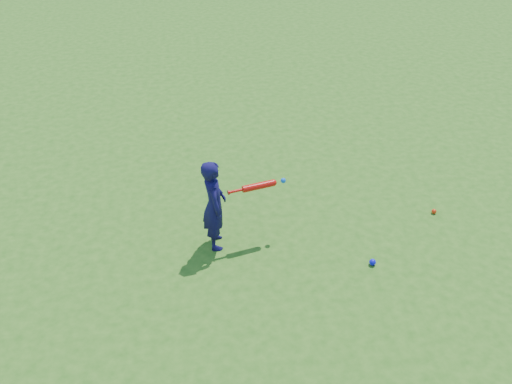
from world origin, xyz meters
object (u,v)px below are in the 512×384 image
Objects in this scene: child at (214,205)px; ground_ball_red at (434,211)px; bat_swing at (261,185)px; ground_ball_blue at (373,262)px.

child reaches higher than ground_ball_red.
ground_ball_red is 0.09× the size of bat_swing.
ground_ball_blue is 0.11× the size of bat_swing.
ground_ball_red is at bearing 38.56° from ground_ball_blue.
ground_ball_blue is at bearing -141.44° from ground_ball_red.
child reaches higher than ground_ball_blue.
child is 18.41× the size of ground_ball_red.
ground_ball_red is (2.75, 0.25, -0.53)m from child.
bat_swing reaches higher than ground_ball_red.
child is at bearing 161.23° from ground_ball_blue.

